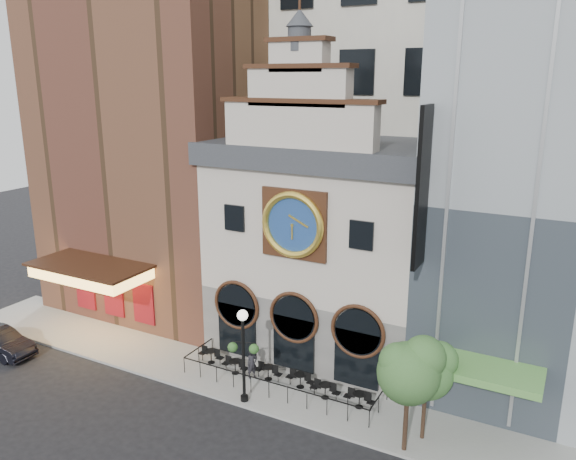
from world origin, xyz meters
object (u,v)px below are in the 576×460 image
Objects in this scene: bistro_1 at (235,366)px; bistro_4 at (325,390)px; bistro_2 at (268,372)px; pedestrian at (252,364)px; bistro_0 at (211,355)px; lamppost at (243,346)px; tree_left at (410,368)px; tree_right at (428,369)px; bistro_3 at (300,379)px; bistro_5 at (359,399)px.

bistro_1 and bistro_4 have the same top height.
pedestrian is at bearing -165.01° from bistro_2.
bistro_0 is 5.08m from lamppost.
bistro_1 is 1.00× the size of bistro_2.
tree_left is at bearing -23.33° from bistro_4.
tree_right is (8.61, -1.08, 2.95)m from bistro_2.
bistro_1 is 0.34× the size of tree_right.
lamppost is (3.70, -2.37, 2.54)m from bistro_0.
pedestrian is 9.72m from tree_left.
tree_left is at bearing -18.63° from lamppost.
bistro_0 is 1.89m from bistro_1.
tree_left is (8.19, 0.05, 0.88)m from lamppost.
bistro_4 is 4.78m from lamppost.
tree_right reaches higher than bistro_4.
pedestrian is 0.30× the size of tree_left.
bistro_4 is (1.56, -0.32, 0.00)m from bistro_3.
bistro_1 is 1.00× the size of bistro_5.
pedestrian is 0.33× the size of lamppost.
bistro_5 is (8.97, -0.26, 0.00)m from bistro_0.
bistro_4 is at bearing -2.20° from bistro_0.
bistro_1 is 3.73m from lamppost.
lamppost is (-0.05, -2.30, 2.54)m from bistro_2.
bistro_0 and bistro_1 have the same top height.
tree_right is at bearing -5.32° from bistro_0.
lamppost reaches higher than bistro_2.
lamppost is at bearing -32.61° from bistro_0.
bistro_1 is 5.31m from bistro_4.
tree_left is at bearing -35.16° from bistro_5.
lamppost is 1.05× the size of tree_right.
pedestrian is at bearing 3.71° from bistro_1.
bistro_4 is at bearing 0.94° from bistro_1.
bistro_5 is 6.22m from lamppost.
bistro_5 is at bearing -1.66° from bistro_0.
bistro_1 is at bearing 113.68° from lamppost.
lamppost is at bearing -47.30° from bistro_1.
lamppost is 8.75m from tree_right.
bistro_4 is 1.81m from bistro_5.
bistro_4 is at bearing 156.67° from tree_left.
bistro_2 is 0.30× the size of tree_left.
bistro_1 is at bearing -179.18° from bistro_5.
tree_left reaches higher than lamppost.
bistro_5 is at bearing -59.59° from pedestrian.
bistro_4 is at bearing -59.65° from pedestrian.
pedestrian is at bearing -179.74° from bistro_4.
lamppost reaches higher than bistro_5.
tree_right reaches higher than bistro_3.
bistro_0 is at bearing 177.80° from bistro_4.
bistro_2 and bistro_3 have the same top height.
bistro_0 and bistro_4 have the same top height.
bistro_0 is at bearing 179.00° from bistro_2.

